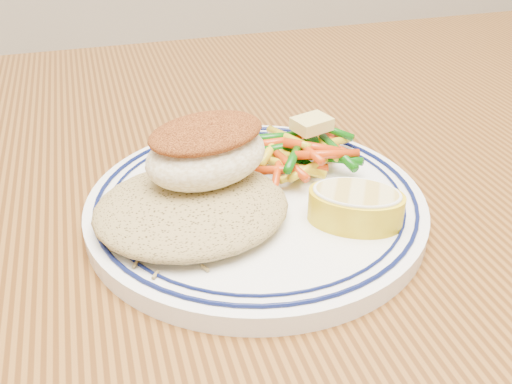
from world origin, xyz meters
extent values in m
cube|color=#502D10|center=(0.00, 0.00, 0.73)|extent=(1.50, 0.90, 0.04)
cylinder|color=white|center=(-0.05, -0.01, 0.76)|extent=(0.25, 0.25, 0.01)
torus|color=#0A113F|center=(-0.05, -0.01, 0.77)|extent=(0.24, 0.24, 0.00)
torus|color=#0A113F|center=(-0.05, -0.01, 0.77)|extent=(0.22, 0.22, 0.00)
ellipsoid|color=olive|center=(-0.10, -0.02, 0.78)|extent=(0.14, 0.12, 0.03)
ellipsoid|color=white|center=(-0.08, 0.00, 0.80)|extent=(0.11, 0.09, 0.04)
ellipsoid|color=brown|center=(-0.08, 0.00, 0.82)|extent=(0.10, 0.08, 0.02)
cylinder|color=#0D510A|center=(0.00, 0.03, 0.77)|extent=(0.02, 0.06, 0.01)
cylinder|color=#0D510A|center=(0.00, 0.04, 0.77)|extent=(0.03, 0.04, 0.01)
cylinder|color=gold|center=(-0.01, 0.01, 0.77)|extent=(0.04, 0.02, 0.01)
cylinder|color=gold|center=(0.01, 0.04, 0.77)|extent=(0.04, 0.04, 0.01)
cylinder|color=gold|center=(-0.01, 0.04, 0.77)|extent=(0.06, 0.02, 0.01)
cylinder|color=gold|center=(0.03, 0.05, 0.77)|extent=(0.06, 0.01, 0.01)
cylinder|color=#C23509|center=(0.02, 0.05, 0.77)|extent=(0.06, 0.01, 0.01)
cylinder|color=#C23509|center=(0.02, 0.05, 0.77)|extent=(0.06, 0.02, 0.01)
cylinder|color=#C23509|center=(-0.02, 0.01, 0.78)|extent=(0.06, 0.01, 0.01)
cylinder|color=gold|center=(-0.01, 0.01, 0.78)|extent=(0.04, 0.04, 0.01)
cylinder|color=#C23509|center=(-0.03, 0.01, 0.78)|extent=(0.03, 0.06, 0.01)
cylinder|color=#C23509|center=(0.03, 0.04, 0.77)|extent=(0.03, 0.05, 0.01)
cylinder|color=#0D510A|center=(0.02, 0.01, 0.78)|extent=(0.04, 0.04, 0.01)
cylinder|color=#C23509|center=(0.00, 0.06, 0.78)|extent=(0.05, 0.01, 0.01)
cylinder|color=gold|center=(0.00, 0.01, 0.78)|extent=(0.05, 0.04, 0.01)
cylinder|color=#C23509|center=(-0.02, 0.01, 0.78)|extent=(0.02, 0.05, 0.01)
cylinder|color=#0D510A|center=(-0.01, 0.04, 0.78)|extent=(0.06, 0.01, 0.01)
cylinder|color=gold|center=(-0.02, 0.04, 0.78)|extent=(0.04, 0.05, 0.01)
cylinder|color=gold|center=(-0.03, 0.05, 0.78)|extent=(0.03, 0.05, 0.01)
cylinder|color=#C23509|center=(-0.02, 0.04, 0.78)|extent=(0.05, 0.02, 0.01)
cylinder|color=gold|center=(0.02, 0.04, 0.78)|extent=(0.01, 0.06, 0.01)
cylinder|color=#0D510A|center=(0.03, 0.06, 0.78)|extent=(0.04, 0.05, 0.01)
cylinder|color=#0D510A|center=(0.03, 0.01, 0.78)|extent=(0.01, 0.05, 0.01)
cylinder|color=#0D510A|center=(0.01, 0.06, 0.78)|extent=(0.05, 0.03, 0.01)
cylinder|color=#0D510A|center=(-0.02, 0.05, 0.78)|extent=(0.06, 0.02, 0.01)
cylinder|color=#0D510A|center=(-0.01, 0.01, 0.79)|extent=(0.04, 0.05, 0.01)
cylinder|color=#C23509|center=(0.01, 0.02, 0.79)|extent=(0.04, 0.03, 0.01)
cylinder|color=#C23509|center=(0.01, 0.01, 0.79)|extent=(0.05, 0.01, 0.01)
cylinder|color=gold|center=(-0.01, 0.04, 0.79)|extent=(0.02, 0.05, 0.01)
cylinder|color=#C23509|center=(0.00, 0.01, 0.79)|extent=(0.01, 0.05, 0.01)
cube|color=#E1CD6E|center=(0.01, 0.04, 0.80)|extent=(0.03, 0.03, 0.01)
torus|color=white|center=(0.01, -0.06, 0.79)|extent=(0.08, 0.08, 0.00)
camera|label=1|loc=(-0.15, -0.35, 1.00)|focal=40.00mm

